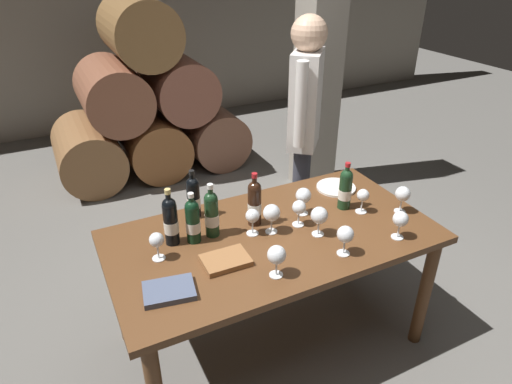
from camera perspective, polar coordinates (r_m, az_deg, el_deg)
ground_plane at (r=2.86m, az=1.87°, el=-17.96°), size 14.00×14.00×0.00m
cellar_back_wall at (r=6.02m, az=-18.47°, el=21.17°), size 10.00×0.24×2.80m
barrel_stack at (r=4.63m, az=-13.54°, el=10.35°), size 1.86×0.90×1.69m
stone_pillar at (r=4.07m, az=8.04°, el=17.63°), size 0.32×0.32×2.60m
dining_table at (r=2.41m, az=2.13°, el=-7.09°), size 1.70×0.90×0.76m
wine_bottle_0 at (r=2.29m, az=-5.65°, el=-2.73°), size 0.07×0.07×0.30m
wine_bottle_1 at (r=2.57m, az=11.25°, el=0.44°), size 0.07×0.07×0.28m
wine_bottle_2 at (r=2.26m, az=-8.02°, el=-3.61°), size 0.07×0.07×0.28m
wine_bottle_3 at (r=2.47m, az=-7.94°, el=-0.60°), size 0.07×0.07×0.28m
wine_bottle_4 at (r=2.37m, az=-0.19°, el=-1.34°), size 0.07×0.07×0.30m
wine_bottle_5 at (r=2.26m, az=-10.76°, el=-3.56°), size 0.07×0.07×0.31m
wine_glass_0 at (r=2.56m, az=13.39°, el=-0.52°), size 0.07×0.07×0.14m
wine_glass_1 at (r=2.30m, az=-0.45°, el=-3.17°), size 0.07×0.07×0.15m
wine_glass_2 at (r=2.20m, az=11.25°, el=-5.36°), size 0.08×0.08×0.16m
wine_glass_3 at (r=2.48m, az=6.02°, el=-0.52°), size 0.09×0.09×0.16m
wine_glass_4 at (r=2.02m, az=2.63°, el=-8.03°), size 0.09×0.09×0.16m
wine_glass_5 at (r=2.31m, az=1.96°, el=-2.73°), size 0.09×0.09×0.16m
wine_glass_6 at (r=2.38m, az=5.47°, el=-2.05°), size 0.07×0.07×0.15m
wine_glass_7 at (r=2.31m, az=8.02°, el=-3.02°), size 0.09×0.09×0.16m
wine_glass_8 at (r=2.38m, az=17.83°, el=-3.36°), size 0.08×0.08×0.15m
wine_glass_9 at (r=2.18m, az=-12.48°, el=-6.08°), size 0.07×0.07×0.15m
wine_glass_10 at (r=2.62m, az=18.09°, el=-0.30°), size 0.08×0.08×0.16m
tasting_notebook at (r=2.16m, az=-3.86°, el=-8.63°), size 0.22×0.16×0.03m
leather_ledger at (r=2.03m, az=-10.96°, el=-12.19°), size 0.24×0.20×0.03m
serving_plate at (r=2.82m, az=10.10°, el=0.58°), size 0.24×0.24×0.01m
sommelier_presenting at (r=3.10m, az=6.17°, el=9.19°), size 0.35×0.40×1.72m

